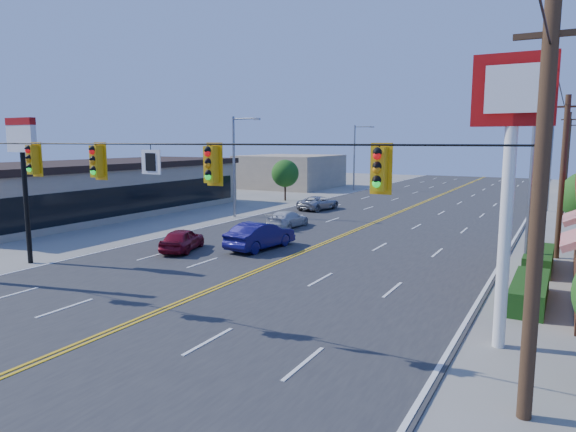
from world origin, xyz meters
The scene contains 19 objects.
ground centered at (0.00, 0.00, 0.00)m, with size 160.00×160.00×0.00m, color gray.
road centered at (0.00, 20.00, 0.03)m, with size 20.00×120.00×0.06m, color #2D2D30.
signal_span centered at (-0.12, 0.00, 4.89)m, with size 24.32×0.34×9.00m.
kfc_pylon centered at (11.00, 4.00, 6.04)m, with size 2.20×0.36×8.50m.
strip_mall centered at (-22.00, 18.00, 2.25)m, with size 10.40×26.40×4.40m.
pizza_hut_sign centered at (-11.00, 4.00, 5.18)m, with size 1.90×0.30×6.85m.
streetlight_se centered at (10.79, 14.00, 4.51)m, with size 2.55×0.25×8.00m.
streetlight_ne centered at (10.79, 38.00, 4.51)m, with size 2.55×0.25×8.00m.
streetlight_sw centered at (-10.79, 22.00, 4.51)m, with size 2.55×0.25×8.00m.
streetlight_nw centered at (-10.79, 48.00, 4.51)m, with size 2.55×0.25×8.00m.
utility_pole_near centered at (12.20, 18.00, 4.20)m, with size 0.28×0.28×8.40m, color #47301E.
utility_pole_mid centered at (12.20, 36.00, 4.20)m, with size 0.28×0.28×8.40m, color #47301E.
utility_pole_far centered at (12.20, 54.00, 4.20)m, with size 0.28×0.28×8.40m, color #47301E.
tree_west centered at (-13.00, 34.00, 2.79)m, with size 2.80×2.80×4.20m.
bld_west_far centered at (-20.00, 48.00, 2.10)m, with size 11.00×12.00×4.20m, color tan.
car_magenta centered at (-6.01, 9.73, 0.63)m, with size 1.49×3.71×1.26m, color maroon.
car_blue centered at (-2.51, 12.29, 0.76)m, with size 1.61×4.62×1.52m, color #100D51.
car_white centered at (-4.69, 19.42, 0.58)m, with size 1.63×4.01×1.16m, color silver.
car_silver centered at (-6.76, 28.86, 0.61)m, with size 2.02×4.38×1.22m, color #A5A4A9.
Camera 1 is at (12.52, -11.85, 6.10)m, focal length 32.00 mm.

